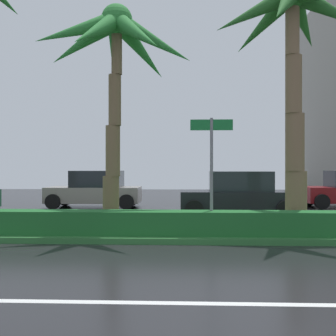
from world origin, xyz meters
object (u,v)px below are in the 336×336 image
Objects in this scene: palm_tree_centre at (293,39)px; car_in_traffic_second at (95,190)px; car_in_traffic_third at (238,194)px; palm_tree_centre_left at (115,51)px; street_name_sign at (212,159)px.

car_in_traffic_second is (-7.18, 7.12, -4.62)m from palm_tree_centre.
car_in_traffic_third is at bearing 154.75° from car_in_traffic_second.
palm_tree_centre_left is 7.19m from car_in_traffic_third.
car_in_traffic_third is (6.22, -2.93, 0.00)m from car_in_traffic_second.
street_name_sign reaches higher than car_in_traffic_third.
car_in_traffic_third is (4.07, 3.99, -4.39)m from palm_tree_centre_left.
car_in_traffic_second is (-2.16, 6.93, -4.39)m from palm_tree_centre_left.
street_name_sign is (-2.33, -0.81, -3.36)m from palm_tree_centre.
car_in_traffic_third is (1.37, 4.99, -1.25)m from street_name_sign.
palm_tree_centre_left is 2.13× the size of street_name_sign.
street_name_sign is at bearing -160.92° from palm_tree_centre.
palm_tree_centre_left is at bearing 177.76° from palm_tree_centre.
car_in_traffic_second is at bearing 121.47° from street_name_sign.
car_in_traffic_second is 6.88m from car_in_traffic_third.
palm_tree_centre is at bearing 19.08° from street_name_sign.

